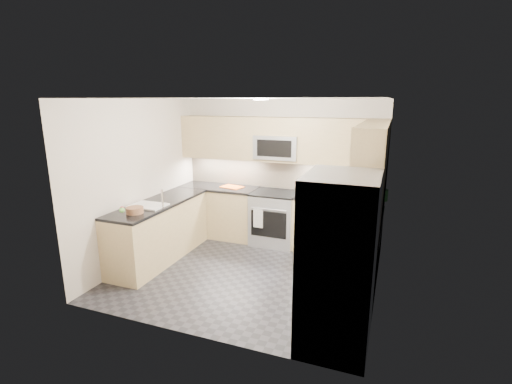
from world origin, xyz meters
name	(u,v)px	position (x,y,z in m)	size (l,w,h in m)	color
floor	(248,273)	(0.00, 0.00, 0.00)	(3.60, 3.20, 0.00)	black
ceiling	(247,99)	(0.00, 0.00, 2.50)	(3.60, 3.20, 0.02)	beige
wall_back	(281,171)	(0.00, 1.60, 1.25)	(3.60, 0.02, 2.50)	beige
wall_front	(188,226)	(0.00, -1.60, 1.25)	(3.60, 0.02, 2.50)	beige
wall_left	(141,181)	(-1.80, 0.00, 1.25)	(0.02, 3.20, 2.50)	beige
wall_right	(383,203)	(1.80, 0.00, 1.25)	(0.02, 3.20, 2.50)	beige
base_cab_back_left	(219,212)	(-1.09, 1.30, 0.45)	(1.42, 0.60, 0.90)	tan
base_cab_back_right	(337,225)	(1.09, 1.30, 0.45)	(1.42, 0.60, 0.90)	tan
base_cab_right	(355,255)	(1.50, 0.15, 0.45)	(0.60, 1.70, 0.90)	tan
base_cab_peninsula	(160,232)	(-1.50, 0.00, 0.45)	(0.60, 2.00, 0.90)	tan
countertop_back_left	(219,187)	(-1.09, 1.30, 0.92)	(1.42, 0.63, 0.04)	black
countertop_back_right	(339,198)	(1.09, 1.30, 0.92)	(1.42, 0.63, 0.04)	black
countertop_right	(357,222)	(1.50, 0.15, 0.92)	(0.63, 1.70, 0.04)	black
countertop_peninsula	(158,203)	(-1.50, 0.00, 0.92)	(0.63, 2.00, 0.04)	black
upper_cab_back	(278,140)	(0.00, 1.43, 1.83)	(3.60, 0.35, 0.75)	tan
upper_cab_right	(373,153)	(1.62, 0.28, 1.83)	(0.35, 1.95, 0.75)	tan
backsplash_back	(280,174)	(0.00, 1.60, 1.20)	(3.60, 0.01, 0.51)	tan
backsplash_right	(383,198)	(1.80, 0.45, 1.20)	(0.01, 2.30, 0.51)	tan
gas_range	(275,218)	(0.00, 1.28, 0.46)	(0.76, 0.65, 0.91)	#A3A5AB
range_cooktop	(275,193)	(0.00, 1.28, 0.92)	(0.76, 0.65, 0.03)	black
oven_door_glass	(268,224)	(0.00, 0.95, 0.45)	(0.62, 0.02, 0.45)	black
oven_handle	(268,209)	(0.00, 0.93, 0.72)	(0.02, 0.02, 0.60)	#B2B5BA
microwave	(278,147)	(0.00, 1.40, 1.70)	(0.76, 0.40, 0.40)	#95989C
microwave_door	(274,148)	(0.00, 1.20, 1.70)	(0.60, 0.01, 0.28)	black
refrigerator	(338,262)	(1.45, -1.15, 0.90)	(0.70, 0.90, 1.80)	#96989D
fridge_handle_left	(298,259)	(1.08, -1.33, 0.95)	(0.02, 0.02, 1.20)	#B2B5BA
fridge_handle_right	(306,246)	(1.08, -0.97, 0.95)	(0.02, 0.02, 1.20)	#B2B5BA
sink_basin	(148,210)	(-1.50, -0.25, 0.88)	(0.52, 0.38, 0.16)	white
faucet	(162,199)	(-1.24, -0.25, 1.08)	(0.03, 0.03, 0.28)	silver
utensil_bowl	(378,195)	(1.70, 1.35, 1.03)	(0.30, 0.30, 0.17)	#57C454
cutting_board	(232,187)	(-0.84, 1.33, 0.95)	(0.39, 0.27, 0.01)	orange
fruit_basket	(135,210)	(-1.45, -0.61, 0.98)	(0.24, 0.24, 0.09)	#8C5F41
fruit_apple	(122,209)	(-1.50, -0.81, 1.05)	(0.06, 0.06, 0.06)	#B2142C
fruit_pear	(122,210)	(-1.46, -0.86, 1.05)	(0.07, 0.07, 0.07)	#64B34D
dish_towel_check	(258,218)	(-0.17, 0.91, 0.55)	(0.17, 0.01, 0.32)	silver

